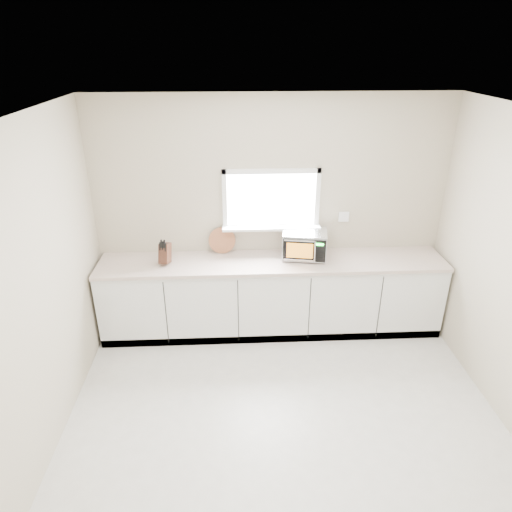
{
  "coord_description": "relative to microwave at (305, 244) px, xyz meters",
  "views": [
    {
      "loc": [
        -0.42,
        -2.93,
        3.18
      ],
      "look_at": [
        -0.19,
        1.55,
        1.05
      ],
      "focal_mm": 32.0,
      "sensor_mm": 36.0,
      "label": 1
    }
  ],
  "objects": [
    {
      "name": "knife_block",
      "position": [
        -1.57,
        -0.09,
        -0.03
      ],
      "size": [
        0.14,
        0.23,
        0.31
      ],
      "rotation": [
        0.0,
        0.0,
        -0.19
      ],
      "color": "#472719",
      "rests_on": "countertop"
    },
    {
      "name": "microwave",
      "position": [
        0.0,
        0.0,
        0.0
      ],
      "size": [
        0.55,
        0.47,
        0.32
      ],
      "rotation": [
        0.0,
        0.0,
        -0.17
      ],
      "color": "black",
      "rests_on": "countertop"
    },
    {
      "name": "cabinets",
      "position": [
        -0.37,
        -0.07,
        -0.65
      ],
      "size": [
        3.92,
        0.6,
        0.88
      ],
      "primitive_type": "cube",
      "color": "silver",
      "rests_on": "ground"
    },
    {
      "name": "ground",
      "position": [
        -0.37,
        -1.77,
        -1.09
      ],
      "size": [
        4.0,
        4.0,
        0.0
      ],
      "primitive_type": "plane",
      "color": "beige",
      "rests_on": "ground"
    },
    {
      "name": "coffee_grinder",
      "position": [
        -0.08,
        -0.07,
        -0.06
      ],
      "size": [
        0.14,
        0.14,
        0.22
      ],
      "rotation": [
        0.0,
        0.0,
        -0.13
      ],
      "color": "#ABADB2",
      "rests_on": "countertop"
    },
    {
      "name": "back_wall",
      "position": [
        -0.37,
        0.22,
        0.28
      ],
      "size": [
        4.0,
        0.17,
        2.7
      ],
      "color": "#B8AF93",
      "rests_on": "ground"
    },
    {
      "name": "countertop",
      "position": [
        -0.37,
        -0.08,
        -0.19
      ],
      "size": [
        3.92,
        0.64,
        0.04
      ],
      "primitive_type": "cube",
      "color": "beige",
      "rests_on": "cabinets"
    },
    {
      "name": "cutting_board",
      "position": [
        -0.94,
        0.17,
        -0.01
      ],
      "size": [
        0.31,
        0.07,
        0.31
      ],
      "primitive_type": "cylinder",
      "rotation": [
        1.4,
        0.0,
        0.0
      ],
      "color": "#985C3A",
      "rests_on": "countertop"
    }
  ]
}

